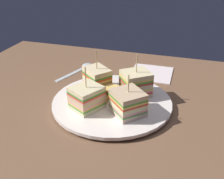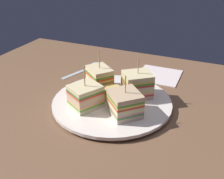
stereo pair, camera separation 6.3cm
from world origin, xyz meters
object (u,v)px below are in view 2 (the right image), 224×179
sandwich_wedge_1 (125,104)px  sandwich_wedge_3 (100,79)px  sandwich_wedge_0 (86,96)px  spoon (91,66)px  plate (112,102)px  napkin (159,75)px  chip_pile (108,92)px  sandwich_wedge_2 (137,85)px

sandwich_wedge_1 → sandwich_wedge_3: bearing=5.9°
sandwich_wedge_0 → spoon: bearing=54.4°
plate → sandwich_wedge_0: size_ratio=2.83×
spoon → napkin: size_ratio=1.24×
plate → sandwich_wedge_3: 7.53cm
sandwich_wedge_1 → spoon: size_ratio=0.63×
sandwich_wedge_3 → chip_pile: size_ratio=1.47×
sandwich_wedge_0 → sandwich_wedge_3: 8.94cm
spoon → napkin: 21.96cm
sandwich_wedge_0 → sandwich_wedge_2: 13.27cm
sandwich_wedge_0 → napkin: size_ratio=0.83×
sandwich_wedge_3 → napkin: bearing=96.0°
plate → sandwich_wedge_0: (-4.54, -4.84, 3.23)cm
napkin → sandwich_wedge_3: bearing=-123.3°
napkin → sandwich_wedge_2: bearing=-94.9°
plate → chip_pile: size_ratio=3.97×
plate → napkin: plate is taller
sandwich_wedge_1 → sandwich_wedge_2: bearing=-42.8°
plate → chip_pile: (-1.37, 0.65, 2.16)cm
sandwich_wedge_1 → spoon: sandwich_wedge_1 is taller
sandwich_wedge_1 → chip_pile: (-6.36, 5.01, -1.13)cm
sandwich_wedge_3 → sandwich_wedge_1: bearing=-0.3°
chip_pile → napkin: (7.53, 20.78, -2.77)cm
spoon → napkin: bearing=-63.5°
chip_pile → spoon: bearing=128.4°
sandwich_wedge_1 → chip_pile: size_ratio=1.30×
sandwich_wedge_3 → chip_pile: sandwich_wedge_3 is taller
sandwich_wedge_1 → sandwich_wedge_2: size_ratio=0.89×
sandwich_wedge_0 → sandwich_wedge_2: bearing=-15.1°
sandwich_wedge_0 → spoon: size_ratio=0.67×
plate → sandwich_wedge_1: sandwich_wedge_1 is taller
sandwich_wedge_0 → sandwich_wedge_1: (9.53, 0.47, 0.06)cm
plate → chip_pile: chip_pile is taller
sandwich_wedge_2 → spoon: 25.02cm
plate → spoon: 24.32cm
sandwich_wedge_3 → plate: bearing=1.3°
sandwich_wedge_0 → sandwich_wedge_1: sandwich_wedge_0 is taller
sandwich_wedge_1 → napkin: sandwich_wedge_1 is taller
sandwich_wedge_2 → sandwich_wedge_3: 9.96cm
sandwich_wedge_2 → plate: bearing=7.3°
chip_pile → spoon: (-14.25, 17.98, -2.62)cm
sandwich_wedge_3 → spoon: 18.34cm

